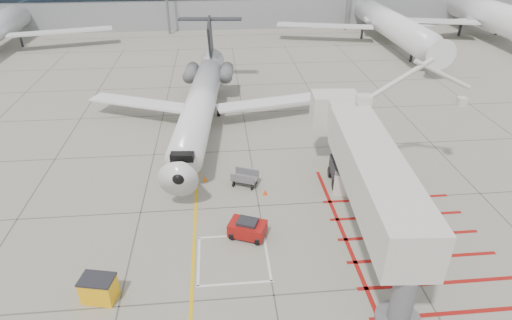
{
  "coord_description": "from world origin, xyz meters",
  "views": [
    {
      "loc": [
        -2.44,
        -19.78,
        17.41
      ],
      "look_at": [
        0.0,
        6.0,
        2.5
      ],
      "focal_mm": 30.0,
      "sensor_mm": 36.0,
      "label": 1
    }
  ],
  "objects_px": {
    "jet_bridge": "(373,184)",
    "pushback_tug": "(247,228)",
    "spill_bin": "(99,289)",
    "regional_jet": "(196,99)"
  },
  "relations": [
    {
      "from": "jet_bridge",
      "to": "pushback_tug",
      "type": "height_order",
      "value": "jet_bridge"
    },
    {
      "from": "regional_jet",
      "to": "spill_bin",
      "type": "distance_m",
      "value": 18.86
    },
    {
      "from": "spill_bin",
      "to": "regional_jet",
      "type": "bearing_deg",
      "value": 87.87
    },
    {
      "from": "jet_bridge",
      "to": "spill_bin",
      "type": "height_order",
      "value": "jet_bridge"
    },
    {
      "from": "regional_jet",
      "to": "jet_bridge",
      "type": "bearing_deg",
      "value": -48.07
    },
    {
      "from": "regional_jet",
      "to": "pushback_tug",
      "type": "distance_m",
      "value": 14.48
    },
    {
      "from": "jet_bridge",
      "to": "pushback_tug",
      "type": "relative_size",
      "value": 8.63
    },
    {
      "from": "pushback_tug",
      "to": "spill_bin",
      "type": "height_order",
      "value": "spill_bin"
    },
    {
      "from": "regional_jet",
      "to": "spill_bin",
      "type": "relative_size",
      "value": 17.49
    },
    {
      "from": "regional_jet",
      "to": "spill_bin",
      "type": "bearing_deg",
      "value": -99.18
    }
  ]
}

